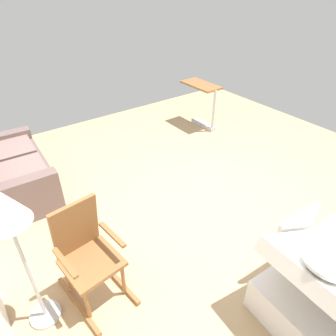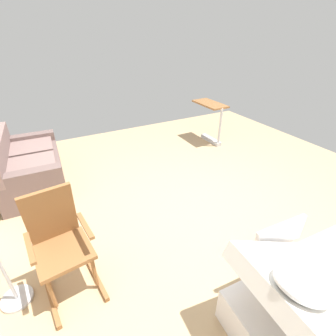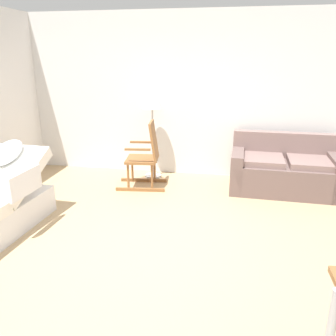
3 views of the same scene
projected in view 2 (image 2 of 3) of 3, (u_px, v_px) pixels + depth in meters
name	position (u px, v px, depth m)	size (l,w,h in m)	color
ground_plane	(201.00, 201.00, 3.64)	(6.73, 6.73, 0.00)	tan
couch	(30.00, 167.00, 3.90)	(1.63, 0.90, 0.85)	#68534F
rocking_chair	(60.00, 243.00, 2.28)	(0.81, 0.56, 1.05)	brown
overbed_table	(211.00, 118.00, 5.32)	(0.84, 0.41, 0.84)	#B2B5BA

